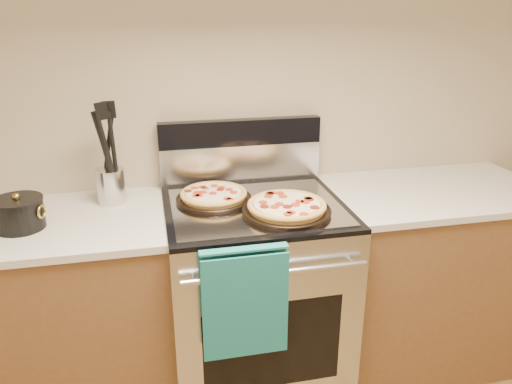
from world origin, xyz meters
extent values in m
plane|color=tan|center=(0.00, 2.00, 1.35)|extent=(4.00, 0.00, 4.00)
cube|color=#B7B7BC|center=(0.00, 1.65, 0.45)|extent=(0.76, 0.68, 0.90)
cube|color=black|center=(0.00, 1.31, 0.45)|extent=(0.56, 0.01, 0.40)
cube|color=black|center=(0.00, 1.65, 0.91)|extent=(0.76, 0.68, 0.02)
cube|color=silver|center=(0.00, 1.96, 1.01)|extent=(0.76, 0.06, 0.18)
cube|color=black|center=(0.00, 1.96, 1.16)|extent=(0.76, 0.06, 0.12)
cylinder|color=silver|center=(0.00, 1.27, 0.80)|extent=(0.70, 0.03, 0.03)
cube|color=gray|center=(0.00, 1.62, 0.92)|extent=(0.70, 0.55, 0.01)
cube|color=brown|center=(-0.88, 1.68, 0.44)|extent=(1.00, 0.62, 0.88)
cube|color=beige|center=(-0.88, 1.68, 0.90)|extent=(1.02, 0.64, 0.03)
cube|color=brown|center=(0.88, 1.68, 0.44)|extent=(1.00, 0.62, 0.88)
cube|color=beige|center=(0.88, 1.68, 0.90)|extent=(1.02, 0.64, 0.03)
cylinder|color=silver|center=(-0.59, 1.84, 0.99)|extent=(0.16, 0.16, 0.15)
cylinder|color=black|center=(-0.93, 1.63, 0.97)|extent=(0.24, 0.24, 0.11)
camera|label=1|loc=(-0.42, -0.27, 1.72)|focal=35.00mm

